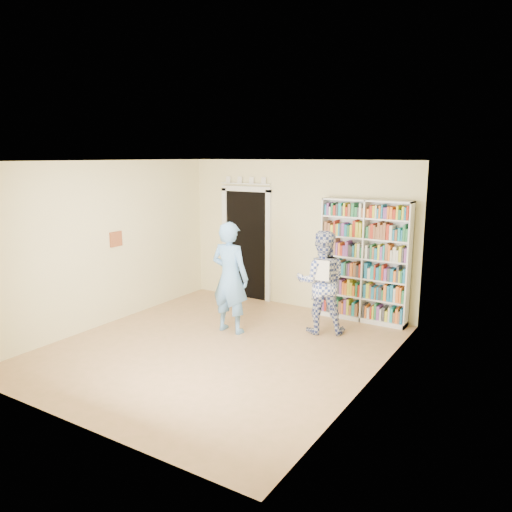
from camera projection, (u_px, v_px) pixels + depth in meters
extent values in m
plane|color=#A47F4F|center=(218.00, 348.00, 7.31)|extent=(5.00, 5.00, 0.00)
plane|color=white|center=(215.00, 161.00, 6.77)|extent=(5.00, 5.00, 0.00)
plane|color=#F2E7A7|center=(297.00, 235.00, 9.12)|extent=(4.50, 0.00, 4.50)
plane|color=#F2E7A7|center=(106.00, 244.00, 8.20)|extent=(0.00, 5.00, 5.00)
plane|color=#F2E7A7|center=(371.00, 278.00, 5.88)|extent=(0.00, 5.00, 5.00)
cube|color=white|center=(365.00, 261.00, 8.36)|extent=(1.50, 0.28, 2.07)
cube|color=white|center=(365.00, 261.00, 8.36)|extent=(0.02, 0.28, 2.07)
cube|color=black|center=(247.00, 245.00, 9.74)|extent=(0.90, 0.03, 2.10)
cube|color=white|center=(225.00, 243.00, 9.98)|extent=(0.10, 0.06, 2.20)
cube|color=white|center=(268.00, 248.00, 9.47)|extent=(0.10, 0.06, 2.20)
cube|color=white|center=(246.00, 189.00, 9.51)|extent=(1.10, 0.06, 0.10)
cube|color=white|center=(246.00, 184.00, 9.48)|extent=(1.10, 0.08, 0.02)
cube|color=maroon|center=(116.00, 239.00, 8.34)|extent=(0.03, 0.25, 0.25)
imported|color=#619CD9|center=(230.00, 278.00, 7.85)|extent=(0.65, 0.43, 1.77)
imported|color=navy|center=(321.00, 282.00, 7.84)|extent=(0.99, 0.91, 1.64)
cube|color=white|center=(322.00, 271.00, 7.52)|extent=(0.22, 0.03, 0.32)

